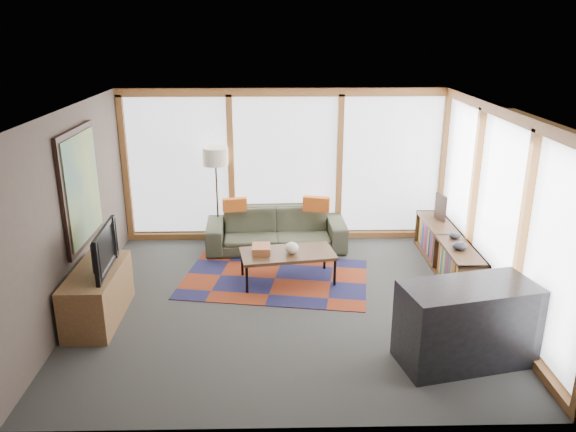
{
  "coord_description": "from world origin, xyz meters",
  "views": [
    {
      "loc": [
        -0.16,
        -6.81,
        3.56
      ],
      "look_at": [
        0.0,
        0.4,
        1.1
      ],
      "focal_mm": 35.0,
      "sensor_mm": 36.0,
      "label": 1
    }
  ],
  "objects_px": {
    "floor_lamp": "(217,196)",
    "bar_counter": "(466,324)",
    "coffee_table": "(288,267)",
    "bookshelf": "(447,253)",
    "sofa": "(276,229)",
    "television": "(98,249)",
    "tv_console": "(98,295)"
  },
  "relations": [
    {
      "from": "floor_lamp",
      "to": "bar_counter",
      "type": "distance_m",
      "value": 4.79
    },
    {
      "from": "floor_lamp",
      "to": "coffee_table",
      "type": "distance_m",
      "value": 2.03
    },
    {
      "from": "bookshelf",
      "to": "bar_counter",
      "type": "relative_size",
      "value": 1.61
    },
    {
      "from": "sofa",
      "to": "television",
      "type": "distance_m",
      "value": 3.26
    },
    {
      "from": "coffee_table",
      "to": "bar_counter",
      "type": "height_order",
      "value": "bar_counter"
    },
    {
      "from": "tv_console",
      "to": "television",
      "type": "xyz_separation_m",
      "value": [
        0.07,
        -0.0,
        0.62
      ]
    },
    {
      "from": "bookshelf",
      "to": "television",
      "type": "distance_m",
      "value": 5.02
    },
    {
      "from": "sofa",
      "to": "bookshelf",
      "type": "distance_m",
      "value": 2.77
    },
    {
      "from": "sofa",
      "to": "floor_lamp",
      "type": "distance_m",
      "value": 1.14
    },
    {
      "from": "sofa",
      "to": "floor_lamp",
      "type": "height_order",
      "value": "floor_lamp"
    },
    {
      "from": "sofa",
      "to": "coffee_table",
      "type": "distance_m",
      "value": 1.28
    },
    {
      "from": "television",
      "to": "bar_counter",
      "type": "height_order",
      "value": "television"
    },
    {
      "from": "sofa",
      "to": "coffee_table",
      "type": "relative_size",
      "value": 1.71
    },
    {
      "from": "bar_counter",
      "to": "coffee_table",
      "type": "bearing_deg",
      "value": 119.48
    },
    {
      "from": "coffee_table",
      "to": "bookshelf",
      "type": "bearing_deg",
      "value": 7.22
    },
    {
      "from": "bookshelf",
      "to": "television",
      "type": "xyz_separation_m",
      "value": [
        -4.78,
        -1.38,
        0.66
      ]
    },
    {
      "from": "floor_lamp",
      "to": "bar_counter",
      "type": "relative_size",
      "value": 1.14
    },
    {
      "from": "tv_console",
      "to": "television",
      "type": "height_order",
      "value": "television"
    },
    {
      "from": "television",
      "to": "floor_lamp",
      "type": "bearing_deg",
      "value": -27.02
    },
    {
      "from": "bookshelf",
      "to": "tv_console",
      "type": "height_order",
      "value": "tv_console"
    },
    {
      "from": "sofa",
      "to": "television",
      "type": "relative_size",
      "value": 2.34
    },
    {
      "from": "floor_lamp",
      "to": "bookshelf",
      "type": "relative_size",
      "value": 0.71
    },
    {
      "from": "floor_lamp",
      "to": "sofa",
      "type": "bearing_deg",
      "value": -16.16
    },
    {
      "from": "sofa",
      "to": "tv_console",
      "type": "distance_m",
      "value": 3.25
    },
    {
      "from": "tv_console",
      "to": "bar_counter",
      "type": "distance_m",
      "value": 4.46
    },
    {
      "from": "bookshelf",
      "to": "television",
      "type": "height_order",
      "value": "television"
    },
    {
      "from": "television",
      "to": "bar_counter",
      "type": "relative_size",
      "value": 0.67
    },
    {
      "from": "floor_lamp",
      "to": "coffee_table",
      "type": "bearing_deg",
      "value": -53.41
    },
    {
      "from": "sofa",
      "to": "bookshelf",
      "type": "height_order",
      "value": "sofa"
    },
    {
      "from": "coffee_table",
      "to": "bookshelf",
      "type": "xyz_separation_m",
      "value": [
        2.43,
        0.31,
        0.07
      ]
    },
    {
      "from": "floor_lamp",
      "to": "coffee_table",
      "type": "relative_size",
      "value": 1.24
    },
    {
      "from": "bookshelf",
      "to": "tv_console",
      "type": "xyz_separation_m",
      "value": [
        -4.85,
        -1.38,
        0.04
      ]
    }
  ]
}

